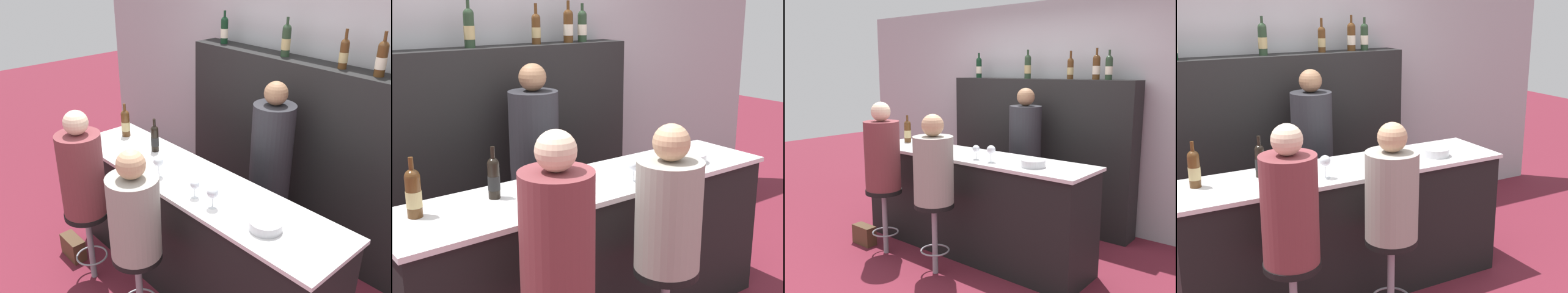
# 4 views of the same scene
# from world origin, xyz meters

# --- Properties ---
(ground_plane) EXTENTS (16.00, 16.00, 0.00)m
(ground_plane) POSITION_xyz_m (0.00, 0.00, 0.00)
(ground_plane) COLOR maroon
(wall_back) EXTENTS (6.40, 0.05, 2.60)m
(wall_back) POSITION_xyz_m (0.00, 1.72, 1.30)
(wall_back) COLOR #B2B2B7
(wall_back) RESTS_ON ground_plane
(bar_counter) EXTENTS (2.50, 0.60, 0.99)m
(bar_counter) POSITION_xyz_m (0.00, 0.28, 0.50)
(bar_counter) COLOR black
(bar_counter) RESTS_ON ground_plane
(back_bar_cabinet) EXTENTS (2.34, 0.28, 1.70)m
(back_bar_cabinet) POSITION_xyz_m (0.00, 1.50, 0.85)
(back_bar_cabinet) COLOR black
(back_bar_cabinet) RESTS_ON ground_plane
(wine_bottle_counter_0) EXTENTS (0.08, 0.08, 0.31)m
(wine_bottle_counter_0) POSITION_xyz_m (-1.03, 0.38, 1.12)
(wine_bottle_counter_0) COLOR #4C2D14
(wine_bottle_counter_0) RESTS_ON bar_counter
(wine_bottle_counter_1) EXTENTS (0.07, 0.07, 0.29)m
(wine_bottle_counter_1) POSITION_xyz_m (-0.59, 0.38, 1.11)
(wine_bottle_counter_1) COLOR black
(wine_bottle_counter_1) RESTS_ON bar_counter
(wine_bottle_backbar_0) EXTENTS (0.07, 0.07, 0.31)m
(wine_bottle_backbar_0) POSITION_xyz_m (-0.90, 1.50, 1.83)
(wine_bottle_backbar_0) COLOR black
(wine_bottle_backbar_0) RESTS_ON back_bar_cabinet
(wine_bottle_backbar_1) EXTENTS (0.08, 0.08, 0.33)m
(wine_bottle_backbar_1) POSITION_xyz_m (-0.16, 1.50, 1.84)
(wine_bottle_backbar_1) COLOR #233823
(wine_bottle_backbar_1) RESTS_ON back_bar_cabinet
(wine_bottle_backbar_2) EXTENTS (0.07, 0.07, 0.31)m
(wine_bottle_backbar_2) POSITION_xyz_m (0.39, 1.50, 1.82)
(wine_bottle_backbar_2) COLOR #4C2D14
(wine_bottle_backbar_2) RESTS_ON back_bar_cabinet
(wine_bottle_backbar_3) EXTENTS (0.08, 0.08, 0.33)m
(wine_bottle_backbar_3) POSITION_xyz_m (0.70, 1.50, 1.83)
(wine_bottle_backbar_3) COLOR #4C2D14
(wine_bottle_backbar_3) RESTS_ON back_bar_cabinet
(wine_bottle_backbar_4) EXTENTS (0.08, 0.08, 0.31)m
(wine_bottle_backbar_4) POSITION_xyz_m (0.83, 1.50, 1.83)
(wine_bottle_backbar_4) COLOR #233823
(wine_bottle_backbar_4) RESTS_ON back_bar_cabinet
(wine_glass_0) EXTENTS (0.08, 0.08, 0.16)m
(wine_glass_0) POSITION_xyz_m (-0.21, 0.13, 1.11)
(wine_glass_0) COLOR silver
(wine_glass_0) RESTS_ON bar_counter
(wine_glass_1) EXTENTS (0.07, 0.07, 0.13)m
(wine_glass_1) POSITION_xyz_m (0.19, 0.13, 1.09)
(wine_glass_1) COLOR silver
(wine_glass_1) RESTS_ON bar_counter
(wine_glass_2) EXTENTS (0.08, 0.08, 0.15)m
(wine_glass_2) POSITION_xyz_m (0.37, 0.13, 1.10)
(wine_glass_2) COLOR silver
(wine_glass_2) RESTS_ON bar_counter
(metal_bowl) EXTENTS (0.21, 0.21, 0.06)m
(metal_bowl) POSITION_xyz_m (0.76, 0.20, 1.02)
(metal_bowl) COLOR #B7B7BC
(metal_bowl) RESTS_ON bar_counter
(bar_stool_left) EXTENTS (0.35, 0.35, 0.66)m
(bar_stool_left) POSITION_xyz_m (-0.63, -0.29, 0.51)
(bar_stool_left) COLOR gray
(bar_stool_left) RESTS_ON ground_plane
(guest_seated_left) EXTENTS (0.34, 0.34, 0.85)m
(guest_seated_left) POSITION_xyz_m (-0.63, -0.29, 1.02)
(guest_seated_left) COLOR brown
(guest_seated_left) RESTS_ON bar_stool_left
(bar_stool_right) EXTENTS (0.35, 0.35, 0.66)m
(bar_stool_right) POSITION_xyz_m (0.06, -0.29, 0.51)
(bar_stool_right) COLOR gray
(bar_stool_right) RESTS_ON ground_plane
(guest_seated_right) EXTENTS (0.35, 0.35, 0.78)m
(guest_seated_right) POSITION_xyz_m (0.06, -0.29, 0.99)
(guest_seated_right) COLOR gray
(guest_seated_right) RESTS_ON bar_stool_right
(bartender) EXTENTS (0.35, 0.35, 1.61)m
(bartender) POSITION_xyz_m (0.10, 1.08, 0.74)
(bartender) COLOR #28282D
(bartender) RESTS_ON ground_plane
(handbag) EXTENTS (0.26, 0.12, 0.20)m
(handbag) POSITION_xyz_m (-0.99, -0.29, 0.10)
(handbag) COLOR #513823
(handbag) RESTS_ON ground_plane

